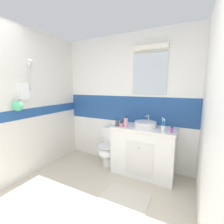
# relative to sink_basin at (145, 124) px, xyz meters

# --- Properties ---
(ground_plane) EXTENTS (3.20, 3.48, 0.04)m
(ground_plane) POSITION_rel_sink_basin_xyz_m (-0.46, -0.99, -0.92)
(ground_plane) COLOR beige
(wall_back_tiled) EXTENTS (3.20, 0.20, 2.50)m
(wall_back_tiled) POSITION_rel_sink_basin_xyz_m (-0.45, 0.26, 0.36)
(wall_back_tiled) COLOR white
(wall_back_tiled) RESTS_ON ground_plane
(wall_left_shower_alcove) EXTENTS (0.27, 3.48, 2.50)m
(wall_left_shower_alcove) POSITION_rel_sink_basin_xyz_m (-1.81, -0.99, 0.35)
(wall_left_shower_alcove) COLOR silver
(wall_left_shower_alcove) RESTS_ON ground_plane
(wall_right_plain) EXTENTS (0.10, 3.48, 2.50)m
(wall_right_plain) POSITION_rel_sink_basin_xyz_m (0.89, -0.99, 0.35)
(wall_right_plain) COLOR white
(wall_right_plain) RESTS_ON ground_plane
(vanity_cabinet) EXTENTS (1.07, 0.53, 0.85)m
(vanity_cabinet) POSITION_rel_sink_basin_xyz_m (-0.01, -0.04, -0.47)
(vanity_cabinet) COLOR white
(vanity_cabinet) RESTS_ON ground_plane
(sink_basin) EXTENTS (0.37, 0.42, 0.18)m
(sink_basin) POSITION_rel_sink_basin_xyz_m (0.00, 0.00, 0.00)
(sink_basin) COLOR white
(sink_basin) RESTS_ON vanity_cabinet
(toilet) EXTENTS (0.37, 0.50, 0.74)m
(toilet) POSITION_rel_sink_basin_xyz_m (-0.68, -0.04, -0.55)
(toilet) COLOR white
(toilet) RESTS_ON ground_plane
(toothbrush_cup) EXTENTS (0.06, 0.06, 0.22)m
(toothbrush_cup) POSITION_rel_sink_basin_xyz_m (0.32, -0.19, 0.01)
(toothbrush_cup) COLOR white
(toothbrush_cup) RESTS_ON vanity_cabinet
(soap_dispenser) EXTENTS (0.06, 0.06, 0.15)m
(soap_dispenser) POSITION_rel_sink_basin_xyz_m (-0.45, -0.19, 0.01)
(soap_dispenser) COLOR #4C4C51
(soap_dispenser) RESTS_ON vanity_cabinet
(hair_gel_jar) EXTENTS (0.08, 0.08, 0.09)m
(hair_gel_jar) POSITION_rel_sink_basin_xyz_m (-0.37, -0.17, -0.01)
(hair_gel_jar) COLOR pink
(hair_gel_jar) RESTS_ON vanity_cabinet
(shampoo_bottle_tall) EXTENTS (0.06, 0.06, 0.19)m
(shampoo_bottle_tall) POSITION_rel_sink_basin_xyz_m (-0.28, -0.20, 0.04)
(shampoo_bottle_tall) COLOR pink
(shampoo_bottle_tall) RESTS_ON vanity_cabinet
(perfume_flask_small) EXTENTS (0.04, 0.03, 0.10)m
(perfume_flask_small) POSITION_rel_sink_basin_xyz_m (0.45, -0.17, -0.00)
(perfume_flask_small) COLOR #993F99
(perfume_flask_small) RESTS_ON vanity_cabinet
(bath_mat) EXTENTS (0.65, 0.42, 0.01)m
(bath_mat) POSITION_rel_sink_basin_xyz_m (-0.04, -0.76, -0.89)
(bath_mat) COLOR beige
(bath_mat) RESTS_ON ground_plane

